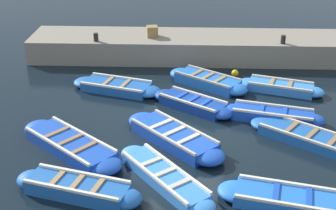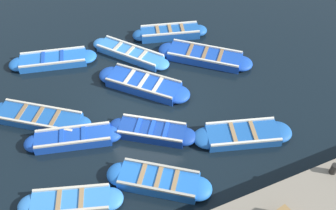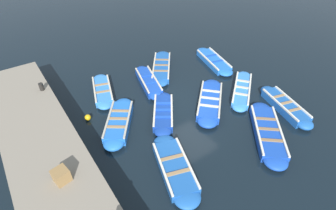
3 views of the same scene
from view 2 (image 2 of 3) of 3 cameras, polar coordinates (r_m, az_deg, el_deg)
ground_plane at (r=14.76m, az=-3.79°, el=-0.28°), size 120.00×120.00×0.00m
boat_end_of_row at (r=16.71m, az=5.34°, el=7.03°), size 3.34×3.68×0.41m
boat_mid_row at (r=16.90m, az=-5.50°, el=7.46°), size 3.33×2.86×0.36m
boat_inner_gap at (r=12.48m, az=-1.36°, el=-10.98°), size 2.68×3.24×0.45m
boat_alongside at (r=14.88m, az=-18.21°, el=-1.81°), size 3.05×3.69×0.37m
boat_outer_left at (r=13.87m, az=10.78°, el=-4.27°), size 1.94×3.61×0.38m
boat_outer_right at (r=17.94m, az=0.29°, el=10.45°), size 1.63×3.45×0.44m
boat_near_quay at (r=17.15m, az=-16.32°, el=6.26°), size 1.67×3.70×0.38m
boat_tucked at (r=13.71m, az=-2.32°, el=-3.86°), size 2.43×3.02×0.41m
boat_broadside at (r=13.88m, az=-13.57°, el=-4.75°), size 1.52×3.40×0.42m
boat_bow_out at (r=12.49m, az=-13.91°, el=-13.53°), size 1.72×3.25×0.37m
boat_centre at (r=15.36m, az=-3.57°, el=3.01°), size 3.41×3.33×0.43m
bollard_north at (r=12.52m, az=22.93°, el=-8.52°), size 0.20×0.20×0.35m
buoy_orange_near at (r=17.49m, az=-20.30°, el=5.87°), size 0.27×0.27×0.27m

